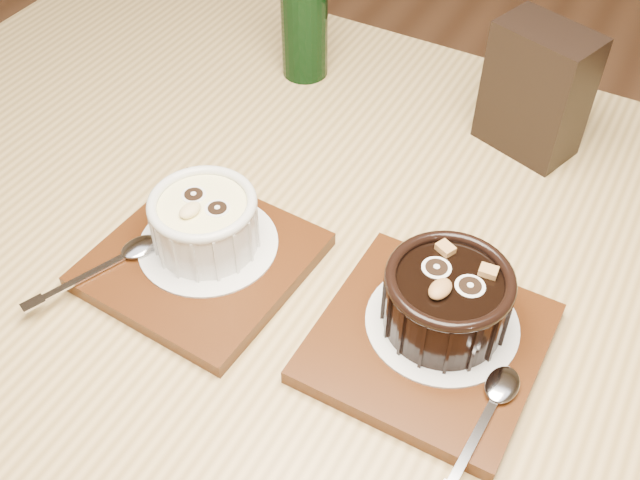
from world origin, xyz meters
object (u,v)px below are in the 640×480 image
at_px(tray_right, 428,343).
at_px(condiment_stand, 536,90).
at_px(green_bottle, 304,13).
at_px(tray_left, 202,261).
at_px(ramekin_dark, 447,297).
at_px(ramekin_white, 205,220).
at_px(table, 336,324).

relative_size(tray_right, condiment_stand, 1.29).
bearing_deg(green_bottle, tray_left, -78.40).
distance_m(tray_left, condiment_stand, 0.38).
xyz_separation_m(tray_left, ramekin_dark, (0.22, 0.03, 0.04)).
distance_m(ramekin_white, condiment_stand, 0.37).
xyz_separation_m(table, tray_left, (-0.11, -0.06, 0.10)).
distance_m(table, ramekin_white, 0.18).
xyz_separation_m(ramekin_dark, condiment_stand, (-0.01, 0.29, 0.02)).
bearing_deg(ramekin_white, green_bottle, 112.13).
relative_size(tray_left, ramekin_dark, 1.71).
xyz_separation_m(condiment_stand, green_bottle, (-0.28, 0.01, 0.01)).
relative_size(ramekin_white, ramekin_dark, 0.93).
height_order(tray_left, green_bottle, green_bottle).
bearing_deg(green_bottle, ramekin_white, -78.11).
bearing_deg(tray_left, ramekin_dark, 7.25).
relative_size(tray_left, ramekin_white, 1.84).
height_order(table, ramekin_white, ramekin_white).
bearing_deg(tray_right, ramekin_white, 178.88).
bearing_deg(condiment_stand, table, -111.58).
height_order(ramekin_white, tray_right, ramekin_white).
height_order(ramekin_white, green_bottle, green_bottle).
height_order(table, green_bottle, green_bottle).
bearing_deg(tray_right, table, 156.01).
bearing_deg(ramekin_white, tray_left, -74.68).
xyz_separation_m(tray_left, green_bottle, (-0.07, 0.33, 0.07)).
relative_size(table, green_bottle, 5.91).
height_order(table, tray_left, tray_left).
bearing_deg(ramekin_white, table, 31.86).
bearing_deg(ramekin_white, condiment_stand, 64.83).
bearing_deg(ramekin_dark, tray_left, -161.74).
xyz_separation_m(tray_right, ramekin_dark, (0.00, 0.02, 0.04)).
bearing_deg(condiment_stand, ramekin_white, -125.41).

